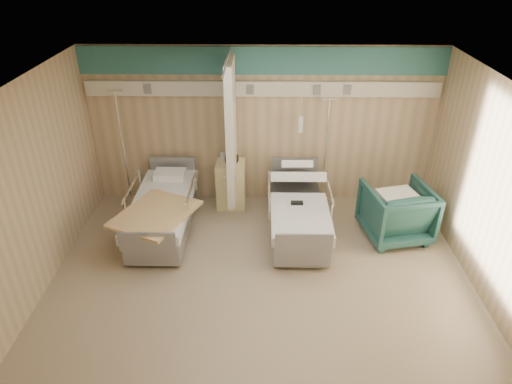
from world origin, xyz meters
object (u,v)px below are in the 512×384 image
visitor_armchair (396,212)px  iv_stand_right (323,184)px  bedside_cabinet (231,184)px  bed_left (163,216)px  bed_right (298,217)px  iv_stand_left (129,184)px

visitor_armchair → iv_stand_right: size_ratio=0.50×
bedside_cabinet → bed_left: bearing=-139.4°
bed_left → iv_stand_right: bearing=19.9°
bed_right → iv_stand_right: 1.10m
bed_right → bedside_cabinet: bearing=142.0°
iv_stand_left → bed_left: bearing=-48.1°
bed_left → bedside_cabinet: 1.39m
bedside_cabinet → bed_right: bearing=-38.0°
iv_stand_right → visitor_armchair: bearing=-43.7°
bed_left → bedside_cabinet: size_ratio=2.54×
bed_left → bed_right: bearing=0.0°
bed_right → iv_stand_left: size_ratio=1.00×
bed_left → visitor_armchair: 3.76m
bed_right → bedside_cabinet: size_ratio=2.54×
visitor_armchair → iv_stand_right: 1.47m
bedside_cabinet → iv_stand_left: size_ratio=0.39×
bedside_cabinet → iv_stand_left: 1.83m
bedside_cabinet → iv_stand_right: bearing=2.6°
bed_left → iv_stand_right: size_ratio=1.08×
visitor_armchair → iv_stand_left: bearing=-22.6°
visitor_armchair → iv_stand_left: iv_stand_left is taller
bed_left → iv_stand_left: 1.17m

